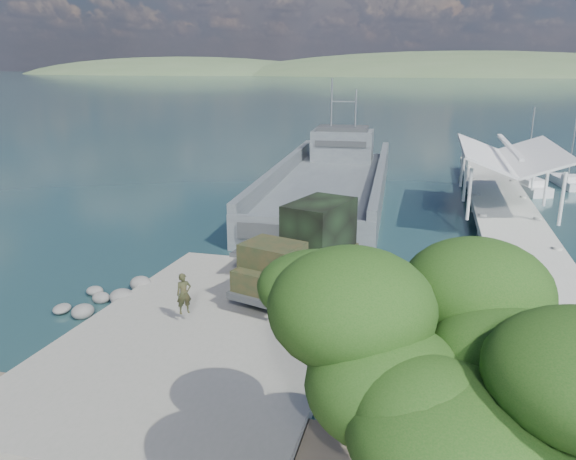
# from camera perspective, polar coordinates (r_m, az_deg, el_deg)

# --- Properties ---
(ground) EXTENTS (1400.00, 1400.00, 0.00)m
(ground) POSITION_cam_1_polar(r_m,az_deg,el_deg) (23.78, -6.74, -9.50)
(ground) COLOR #1D4045
(ground) RESTS_ON ground
(boat_ramp) EXTENTS (10.00, 18.00, 0.50)m
(boat_ramp) POSITION_cam_1_polar(r_m,az_deg,el_deg) (22.84, -7.66, -9.99)
(boat_ramp) COLOR gray
(boat_ramp) RESTS_ON ground
(shoreline_rocks) EXTENTS (3.20, 5.60, 0.90)m
(shoreline_rocks) POSITION_cam_1_polar(r_m,az_deg,el_deg) (26.87, -18.92, -7.18)
(shoreline_rocks) COLOR #60605D
(shoreline_rocks) RESTS_ON ground
(distant_headlands) EXTENTS (1000.00, 240.00, 48.00)m
(distant_headlands) POSITION_cam_1_polar(r_m,az_deg,el_deg) (581.52, 18.98, 14.62)
(distant_headlands) COLOR #445C39
(distant_headlands) RESTS_ON ground
(pier) EXTENTS (6.40, 44.00, 6.10)m
(pier) POSITION_cam_1_polar(r_m,az_deg,el_deg) (39.98, 21.21, 2.68)
(pier) COLOR #A9AA9F
(pier) RESTS_ON ground
(landing_craft) EXTENTS (10.01, 33.59, 9.87)m
(landing_craft) POSITION_cam_1_polar(r_m,az_deg,el_deg) (44.88, 4.26, 4.14)
(landing_craft) COLOR #474D53
(landing_craft) RESTS_ON ground
(military_truck) EXTENTS (4.62, 8.20, 3.65)m
(military_truck) POSITION_cam_1_polar(r_m,az_deg,el_deg) (25.87, 1.72, -1.67)
(military_truck) COLOR black
(military_truck) RESTS_ON boat_ramp
(soldier) EXTENTS (0.72, 0.69, 1.65)m
(soldier) POSITION_cam_1_polar(r_m,az_deg,el_deg) (22.72, -10.48, -7.28)
(soldier) COLOR #1E2E19
(soldier) RESTS_ON boat_ramp
(sailboat_near) EXTENTS (3.65, 6.17, 7.23)m
(sailboat_near) POSITION_cam_1_polar(r_m,az_deg,el_deg) (51.90, 23.03, 4.08)
(sailboat_near) COLOR silver
(sailboat_near) RESTS_ON ground
(sailboat_far) EXTENTS (2.32, 5.54, 6.54)m
(sailboat_far) POSITION_cam_1_polar(r_m,az_deg,el_deg) (55.58, 26.57, 4.35)
(sailboat_far) COLOR silver
(sailboat_far) RESTS_ON ground
(overhang_tree) EXTENTS (7.50, 6.91, 6.81)m
(overhang_tree) POSITION_cam_1_polar(r_m,az_deg,el_deg) (10.42, 16.25, -12.41)
(overhang_tree) COLOR #321F14
(overhang_tree) RESTS_ON ground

